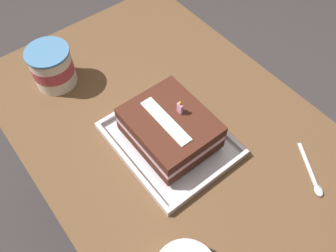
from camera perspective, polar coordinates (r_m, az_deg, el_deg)
The scene contains 6 objects.
ground_plane at distance 1.63m, azimuth -0.18°, elevation -13.78°, with size 8.00×8.00×0.00m, color #383333.
dining_table at distance 1.09m, azimuth -0.26°, elevation -2.49°, with size 1.11×0.77×0.70m.
foil_tray at distance 0.96m, azimuth 0.29°, elevation -2.37°, with size 0.34×0.28×0.02m.
birthday_cake at distance 0.91m, azimuth 0.30°, elevation -0.32°, with size 0.23×0.19×0.13m.
ice_cream_tub at distance 1.12m, azimuth -18.61°, elevation 9.27°, with size 0.13×0.13×0.13m.
serving_spoon_near_tray at distance 0.98m, azimuth 23.09°, elevation -8.42°, with size 0.15×0.10×0.01m.
Camera 1 is at (0.46, -0.35, 1.52)m, focal length 36.85 mm.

